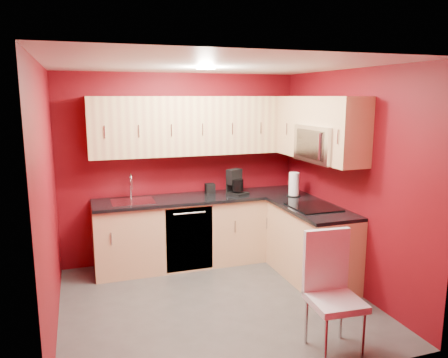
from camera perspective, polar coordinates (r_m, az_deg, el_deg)
floor at (r=4.91m, az=-1.15°, el=-15.87°), size 3.20×3.20×0.00m
ceiling at (r=4.40m, az=-1.27°, el=14.67°), size 3.20×3.20×0.00m
wall_back at (r=5.91m, az=-5.58°, el=1.46°), size 3.20×0.00×3.20m
wall_front at (r=3.14m, az=7.12°, el=-6.93°), size 3.20×0.00×3.20m
wall_left at (r=4.30m, az=-22.01°, el=-2.79°), size 0.00×3.00×3.00m
wall_right at (r=5.19m, az=15.89°, el=-0.20°), size 0.00×3.00×3.00m
base_cabinets_back at (r=5.87m, az=-2.85°, el=-6.76°), size 2.80×0.60×0.87m
base_cabinets_right at (r=5.44m, az=11.32°, el=-8.37°), size 0.60×1.30×0.87m
countertop_back at (r=5.73m, az=-2.85°, el=-2.47°), size 2.80×0.63×0.04m
countertop_right at (r=5.29m, az=11.44°, el=-3.78°), size 0.63×1.27×0.04m
upper_cabinets_back at (r=5.73m, az=-3.32°, el=6.99°), size 2.80×0.35×0.75m
upper_cabinets_right at (r=5.39m, az=12.03°, el=7.20°), size 0.35×1.55×0.75m
microwave at (r=5.18m, az=12.99°, el=4.51°), size 0.42×0.76×0.42m
cooktop at (r=5.26m, az=11.59°, el=-3.61°), size 0.50×0.55×0.01m
sink at (r=5.57m, az=-11.86°, el=-2.51°), size 0.52×0.42×0.35m
dishwasher_front at (r=5.54m, az=-4.53°, el=-7.85°), size 0.60×0.02×0.82m
downlight at (r=4.68m, az=-2.41°, el=14.24°), size 0.20×0.20×0.01m
coffee_maker at (r=5.79m, az=1.80°, el=-0.44°), size 0.30×0.33×0.34m
napkin_holder at (r=5.89m, az=-1.84°, el=-1.24°), size 0.13×0.13×0.13m
paper_towel at (r=5.78m, az=9.12°, el=-0.70°), size 0.24×0.24×0.31m
dining_chair at (r=3.97m, az=14.35°, el=-14.48°), size 0.46×0.48×1.06m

